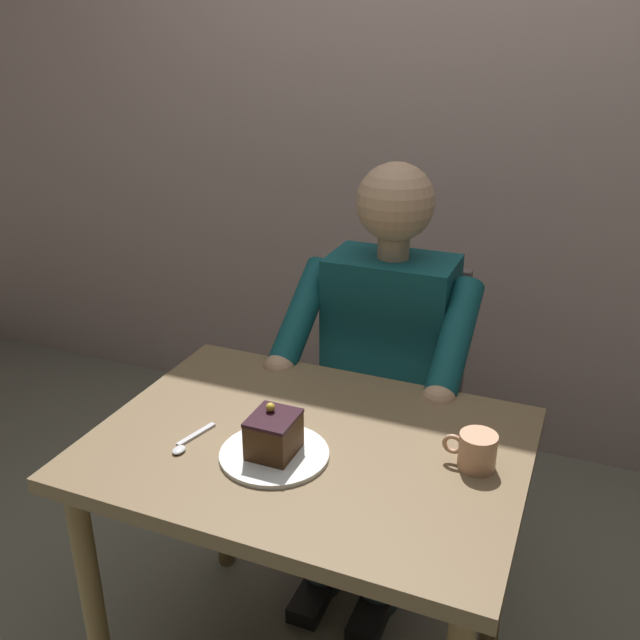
{
  "coord_description": "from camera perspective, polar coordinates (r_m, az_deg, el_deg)",
  "views": [
    {
      "loc": [
        -0.53,
        1.2,
        1.58
      ],
      "look_at": [
        0.01,
        -0.1,
        0.98
      ],
      "focal_mm": 39.05,
      "sensor_mm": 36.0,
      "label": 1
    }
  ],
  "objects": [
    {
      "name": "dessert_spoon",
      "position": [
        1.58,
        -10.85,
        -9.84
      ],
      "size": [
        0.04,
        0.14,
        0.01
      ],
      "color": "silver",
      "rests_on": "dining_table"
    },
    {
      "name": "dessert_plate",
      "position": [
        1.52,
        -3.76,
        -10.91
      ],
      "size": [
        0.24,
        0.24,
        0.01
      ],
      "primitive_type": "cylinder",
      "color": "white",
      "rests_on": "dining_table"
    },
    {
      "name": "chair",
      "position": [
        2.26,
        6.21,
        -6.0
      ],
      "size": [
        0.42,
        0.42,
        0.89
      ],
      "color": "#5C504F",
      "rests_on": "ground"
    },
    {
      "name": "seated_person",
      "position": [
        2.04,
        5.01,
        -4.2
      ],
      "size": [
        0.53,
        0.58,
        1.24
      ],
      "color": "#104A50",
      "rests_on": "ground"
    },
    {
      "name": "cafe_rear_panel",
      "position": [
        2.63,
        11.79,
        20.98
      ],
      "size": [
        6.4,
        0.12,
        3.0
      ],
      "primitive_type": "cube",
      "color": "#AF948E",
      "rests_on": "ground"
    },
    {
      "name": "coffee_cup",
      "position": [
        1.5,
        12.71,
        -10.35
      ],
      "size": [
        0.11,
        0.08,
        0.08
      ],
      "color": "tan",
      "rests_on": "dining_table"
    },
    {
      "name": "cake_slice",
      "position": [
        1.49,
        -3.81,
        -9.32
      ],
      "size": [
        0.09,
        0.11,
        0.11
      ],
      "color": "#412712",
      "rests_on": "dessert_plate"
    },
    {
      "name": "dining_table",
      "position": [
        1.62,
        -0.96,
        -12.82
      ],
      "size": [
        0.95,
        0.7,
        0.73
      ],
      "color": "brown",
      "rests_on": "ground"
    }
  ]
}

